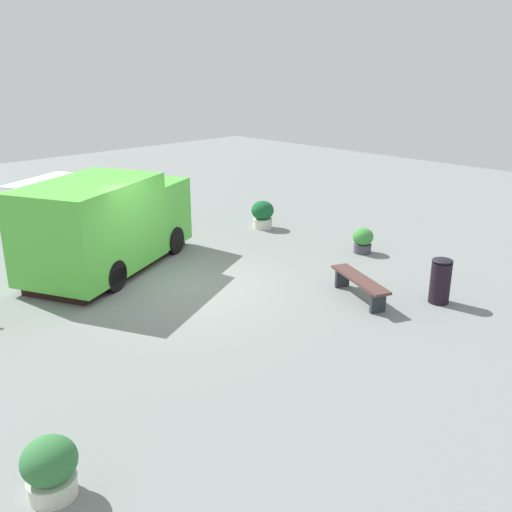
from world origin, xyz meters
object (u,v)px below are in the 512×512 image
Objects in this scene: food_truck at (107,226)px; planter_flowering_near at (363,240)px; planter_flowering_far at (263,214)px; plaza_bench at (360,283)px; trash_bin at (440,280)px; planter_flowering_side at (50,467)px.

planter_flowering_near is (5.57, -3.73, -0.76)m from food_truck.
planter_flowering_far is (5.36, -0.09, -0.67)m from food_truck.
plaza_bench is at bearing -114.45° from planter_flowering_far.
food_truck is 7.70× the size of planter_flowering_near.
planter_flowering_near is at bearing 62.84° from trash_bin.
plaza_bench is (7.55, 0.97, -0.02)m from planter_flowering_side.
plaza_bench is at bearing 7.34° from planter_flowering_side.
food_truck reaches higher than planter_flowering_near.
planter_flowering_far is at bearing 65.55° from plaza_bench.
food_truck is 5.29× the size of trash_bin.
planter_flowering_far is (-0.21, 3.64, 0.09)m from planter_flowering_near.
planter_flowering_far is 6.94m from trash_bin.
food_truck is at bearing 117.26° from plaza_bench.
planter_flowering_side is at bearing -125.61° from food_truck.
trash_bin is (-1.62, -3.16, 0.15)m from planter_flowering_near.
food_truck is 7.96m from trash_bin.
food_truck is 6.78× the size of planter_flowering_side.
food_truck is 6.30m from plaza_bench.
planter_flowering_side is at bearing 177.69° from trash_bin.
planter_flowering_side is 7.61m from plaza_bench.
food_truck is at bearing 146.20° from planter_flowering_near.
food_truck reaches higher than trash_bin.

